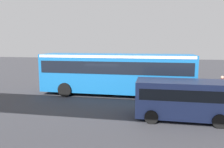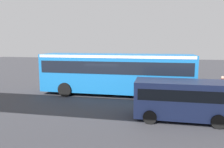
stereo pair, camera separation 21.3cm
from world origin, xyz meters
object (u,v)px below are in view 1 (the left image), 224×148
Objects in this scene: city_bus at (116,71)px; pedestrian at (222,89)px; parked_van at (183,97)px; traffic_sign at (153,67)px.

city_bus reaches higher than pedestrian.
parked_van is 5.12m from pedestrian.
city_bus is at bearing 51.36° from traffic_sign.
pedestrian is 6.32m from traffic_sign.
parked_van is at bearing 100.54° from traffic_sign.
parked_van is (-4.37, 4.78, -0.70)m from city_bus.
pedestrian is (-3.05, -4.10, -0.30)m from parked_van.
city_bus is at bearing -47.54° from parked_van.
traffic_sign is (4.60, -4.22, 1.00)m from pedestrian.
traffic_sign is at bearing -42.51° from pedestrian.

